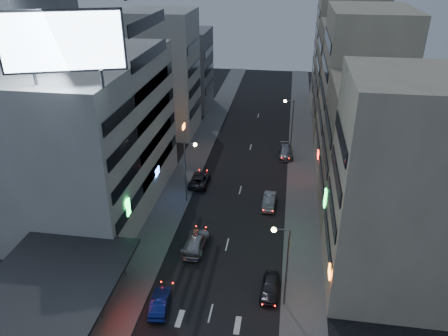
% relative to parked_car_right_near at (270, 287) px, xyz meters
% --- Properties ---
extents(sidewalk_left, '(4.00, 120.00, 0.12)m').
position_rel_parked_car_right_near_xyz_m(sidewalk_left, '(-12.97, 22.72, -0.64)').
color(sidewalk_left, '#4C4C4F').
rests_on(sidewalk_left, ground).
extents(sidewalk_right, '(4.00, 120.00, 0.12)m').
position_rel_parked_car_right_near_xyz_m(sidewalk_right, '(3.03, 22.72, -0.64)').
color(sidewalk_right, '#4C4C4F').
rests_on(sidewalk_right, ground).
extents(food_court, '(11.00, 13.00, 3.88)m').
position_rel_parked_car_right_near_xyz_m(food_court, '(-18.86, -5.28, 1.29)').
color(food_court, '#C3B398').
rests_on(food_court, ground).
extents(white_building, '(14.00, 24.00, 18.00)m').
position_rel_parked_car_right_near_xyz_m(white_building, '(-21.97, 12.72, 8.30)').
color(white_building, beige).
rests_on(white_building, ground).
extents(grey_tower, '(10.00, 14.00, 34.00)m').
position_rel_parked_car_right_near_xyz_m(grey_tower, '(-30.97, 15.72, 16.30)').
color(grey_tower, gray).
rests_on(grey_tower, ground).
extents(shophouse_near, '(10.00, 11.00, 20.00)m').
position_rel_parked_car_right_near_xyz_m(shophouse_near, '(10.03, 3.22, 9.30)').
color(shophouse_near, '#C3B398').
rests_on(shophouse_near, ground).
extents(shophouse_mid, '(11.00, 12.00, 16.00)m').
position_rel_parked_car_right_near_xyz_m(shophouse_mid, '(10.53, 14.72, 7.30)').
color(shophouse_mid, tan).
rests_on(shophouse_mid, ground).
extents(shophouse_far, '(10.00, 14.00, 22.00)m').
position_rel_parked_car_right_near_xyz_m(shophouse_far, '(10.03, 27.72, 10.30)').
color(shophouse_far, '#C3B398').
rests_on(shophouse_far, ground).
extents(far_left_a, '(11.00, 10.00, 20.00)m').
position_rel_parked_car_right_near_xyz_m(far_left_a, '(-20.47, 37.72, 9.30)').
color(far_left_a, beige).
rests_on(far_left_a, ground).
extents(far_left_b, '(12.00, 10.00, 15.00)m').
position_rel_parked_car_right_near_xyz_m(far_left_b, '(-20.97, 50.72, 6.80)').
color(far_left_b, gray).
rests_on(far_left_b, ground).
extents(far_right_a, '(11.00, 12.00, 18.00)m').
position_rel_parked_car_right_near_xyz_m(far_right_a, '(10.53, 42.72, 8.30)').
color(far_right_a, tan).
rests_on(far_right_a, ground).
extents(far_right_b, '(12.00, 12.00, 24.00)m').
position_rel_parked_car_right_near_xyz_m(far_right_b, '(11.03, 56.72, 11.30)').
color(far_right_b, '#C3B398').
rests_on(far_right_b, ground).
extents(billboard, '(9.52, 3.75, 6.20)m').
position_rel_parked_car_right_near_xyz_m(billboard, '(-17.96, 2.69, 20.96)').
color(billboard, '#595B60').
rests_on(billboard, white_building).
extents(street_lamp_right_near, '(1.60, 0.44, 8.02)m').
position_rel_parked_car_right_near_xyz_m(street_lamp_right_near, '(0.94, -1.28, 4.67)').
color(street_lamp_right_near, '#595B60').
rests_on(street_lamp_right_near, sidewalk_right).
extents(street_lamp_left, '(1.60, 0.44, 8.02)m').
position_rel_parked_car_right_near_xyz_m(street_lamp_left, '(-10.87, 14.72, 4.67)').
color(street_lamp_left, '#595B60').
rests_on(street_lamp_left, sidewalk_left).
extents(street_lamp_right_far, '(1.60, 0.44, 8.02)m').
position_rel_parked_car_right_near_xyz_m(street_lamp_right_far, '(0.94, 32.72, 4.67)').
color(street_lamp_right_far, '#595B60').
rests_on(street_lamp_right_far, sidewalk_right).
extents(parked_car_right_near, '(1.84, 4.16, 1.39)m').
position_rel_parked_car_right_near_xyz_m(parked_car_right_near, '(0.00, 0.00, 0.00)').
color(parked_car_right_near, '#2B2B31').
rests_on(parked_car_right_near, ground).
extents(parked_car_right_mid, '(1.62, 4.24, 1.38)m').
position_rel_parked_car_right_near_xyz_m(parked_car_right_mid, '(-1.00, 15.26, -0.01)').
color(parked_car_right_mid, gray).
rests_on(parked_car_right_mid, ground).
extents(parked_car_left, '(2.43, 5.13, 1.41)m').
position_rel_parked_car_right_near_xyz_m(parked_car_left, '(-10.57, 19.50, 0.01)').
color(parked_car_left, '#27262C').
rests_on(parked_car_left, ground).
extents(parked_car_right_far, '(2.44, 5.21, 1.47)m').
position_rel_parked_car_right_near_xyz_m(parked_car_right_far, '(0.63, 30.27, 0.04)').
color(parked_car_right_far, gray).
rests_on(parked_car_right_far, ground).
extents(road_car_blue, '(1.88, 4.25, 1.36)m').
position_rel_parked_car_right_near_xyz_m(road_car_blue, '(-9.46, -3.36, -0.02)').
color(road_car_blue, navy).
rests_on(road_car_blue, ground).
extents(road_car_silver, '(2.37, 5.44, 1.56)m').
position_rel_parked_car_right_near_xyz_m(road_car_silver, '(-8.14, 5.63, 0.08)').
color(road_car_silver, '#A9ACB1').
rests_on(road_car_silver, ground).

